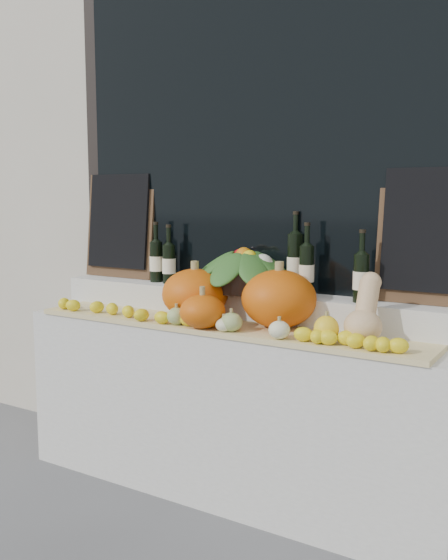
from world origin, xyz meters
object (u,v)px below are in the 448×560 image
Objects in this scene: produce_bowl at (244,269)px; wine_bottle_tall at (295,262)px; pumpkin_right at (279,299)px; pumpkin_left at (195,294)px; butternut_squash at (365,315)px.

wine_bottle_tall is (0.25, 0.08, 0.04)m from produce_bowl.
wine_bottle_tall is (-0.03, 0.25, 0.15)m from pumpkin_right.
pumpkin_left is 0.57× the size of produce_bowl.
pumpkin_right is 0.87× the size of wine_bottle_tall.
pumpkin_left is 0.46m from pumpkin_right.
wine_bottle_tall is at bearing 97.80° from pumpkin_right.
produce_bowl is at bearing -161.61° from wine_bottle_tall.
pumpkin_left is 1.14× the size of butternut_squash.
pumpkin_left is 0.29m from produce_bowl.
produce_bowl reaches higher than pumpkin_right.
produce_bowl reaches higher than pumpkin_left.
pumpkin_left is 0.54m from wine_bottle_tall.
produce_bowl is at bearing 47.88° from pumpkin_left.
produce_bowl is at bearing 150.46° from pumpkin_right.
pumpkin_right is 0.35m from produce_bowl.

